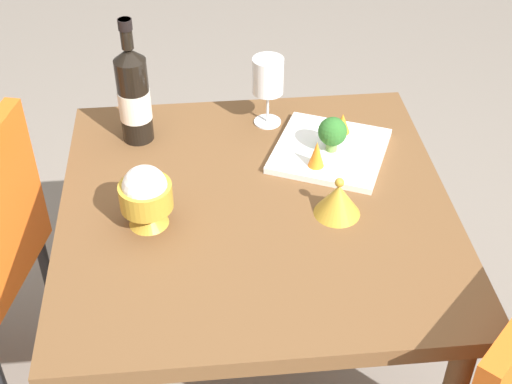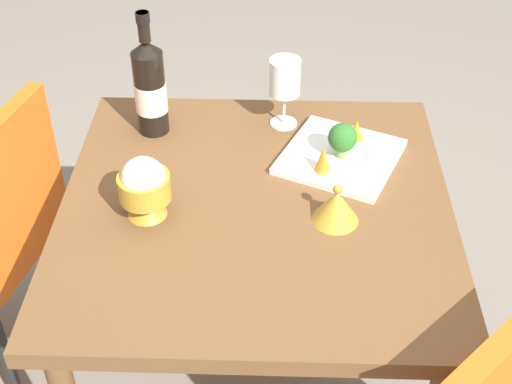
# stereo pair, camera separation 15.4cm
# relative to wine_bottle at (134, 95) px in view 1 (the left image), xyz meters

# --- Properties ---
(dining_table) EXTENTS (0.85, 0.85, 0.74)m
(dining_table) POSITION_rel_wine_bottle_xyz_m (0.28, 0.26, -0.21)
(dining_table) COLOR brown
(dining_table) RESTS_ON ground_plane
(wine_bottle) EXTENTS (0.08, 0.08, 0.31)m
(wine_bottle) POSITION_rel_wine_bottle_xyz_m (0.00, 0.00, 0.00)
(wine_bottle) COLOR black
(wine_bottle) RESTS_ON dining_table
(wine_glass) EXTENTS (0.08, 0.08, 0.18)m
(wine_glass) POSITION_rel_wine_bottle_xyz_m (-0.04, 0.32, 0.01)
(wine_glass) COLOR white
(wine_glass) RESTS_ON dining_table
(rice_bowl) EXTENTS (0.11, 0.11, 0.14)m
(rice_bowl) POSITION_rel_wine_bottle_xyz_m (0.32, 0.03, -0.05)
(rice_bowl) COLOR gold
(rice_bowl) RESTS_ON dining_table
(rice_bowl_lid) EXTENTS (0.10, 0.10, 0.09)m
(rice_bowl_lid) POSITION_rel_wine_bottle_xyz_m (0.33, 0.43, -0.08)
(rice_bowl_lid) COLOR gold
(rice_bowl_lid) RESTS_ON dining_table
(serving_plate) EXTENTS (0.33, 0.33, 0.02)m
(serving_plate) POSITION_rel_wine_bottle_xyz_m (0.11, 0.45, -0.11)
(serving_plate) COLOR white
(serving_plate) RESTS_ON dining_table
(broccoli_floret) EXTENTS (0.07, 0.07, 0.09)m
(broccoli_floret) POSITION_rel_wine_bottle_xyz_m (0.12, 0.45, -0.06)
(broccoli_floret) COLOR #729E4C
(broccoli_floret) RESTS_ON serving_plate
(carrot_garnish_left) EXTENTS (0.04, 0.04, 0.05)m
(carrot_garnish_left) POSITION_rel_wine_bottle_xyz_m (0.05, 0.49, -0.08)
(carrot_garnish_left) COLOR orange
(carrot_garnish_left) RESTS_ON serving_plate
(carrot_garnish_right) EXTENTS (0.04, 0.04, 0.07)m
(carrot_garnish_right) POSITION_rel_wine_bottle_xyz_m (0.18, 0.41, -0.07)
(carrot_garnish_right) COLOR orange
(carrot_garnish_right) RESTS_ON serving_plate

